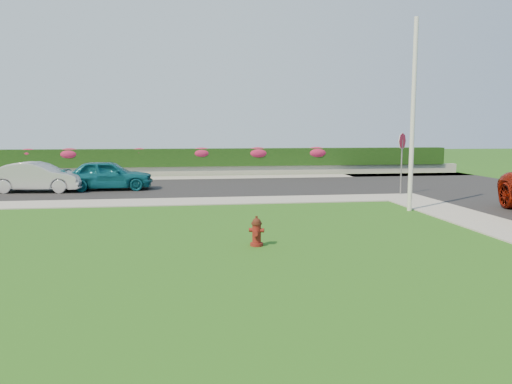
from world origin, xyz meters
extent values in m
plane|color=black|center=(0.00, 0.00, 0.00)|extent=(120.00, 120.00, 0.00)
cube|color=black|center=(-5.00, 14.00, 0.02)|extent=(26.00, 8.00, 0.04)
cube|color=gray|center=(-6.00, 9.00, 0.02)|extent=(24.00, 2.00, 0.04)
cube|color=gray|center=(7.00, 9.00, 0.02)|extent=(2.00, 2.00, 0.04)
cube|color=gray|center=(-1.00, 19.00, 0.02)|extent=(34.00, 2.00, 0.04)
cube|color=gray|center=(-1.00, 20.50, 0.30)|extent=(34.00, 0.40, 0.60)
cube|color=black|center=(-1.00, 20.60, 1.15)|extent=(32.00, 0.90, 1.10)
cylinder|color=#560E0D|center=(-0.41, 1.08, 0.04)|extent=(0.32, 0.32, 0.08)
cylinder|color=#560E0D|center=(-0.41, 1.08, 0.32)|extent=(0.22, 0.22, 0.49)
cylinder|color=black|center=(-0.41, 1.08, 0.57)|extent=(0.26, 0.26, 0.05)
sphere|color=black|center=(-0.41, 1.08, 0.59)|extent=(0.22, 0.22, 0.22)
cylinder|color=black|center=(-0.41, 1.08, 0.72)|extent=(0.07, 0.07, 0.07)
cylinder|color=#560E0D|center=(-0.55, 1.13, 0.40)|extent=(0.12, 0.13, 0.10)
cylinder|color=#560E0D|center=(-0.28, 1.04, 0.40)|extent=(0.12, 0.13, 0.10)
cylinder|color=#560E0D|center=(-0.46, 0.95, 0.34)|extent=(0.17, 0.15, 0.14)
imported|color=#0D5565|center=(-5.76, 13.36, 0.75)|extent=(4.21, 1.81, 1.41)
imported|color=#A7A9AF|center=(-8.83, 13.01, 0.72)|extent=(4.27, 1.87, 1.37)
cylinder|color=silver|center=(5.78, 5.69, 3.35)|extent=(0.16, 0.16, 6.70)
cylinder|color=slate|center=(7.30, 9.80, 1.22)|extent=(0.06, 0.06, 2.44)
cylinder|color=#AA0B27|center=(7.30, 9.80, 2.38)|extent=(0.54, 0.50, 0.71)
cylinder|color=white|center=(7.30, 9.80, 2.38)|extent=(0.57, 0.52, 0.75)
ellipsoid|color=#BC2048|center=(-11.37, 20.50, 1.48)|extent=(1.13, 0.72, 0.56)
ellipsoid|color=#BC2048|center=(-9.01, 20.50, 1.41)|extent=(1.44, 0.93, 0.72)
ellipsoid|color=#BC2048|center=(-4.89, 20.50, 1.48)|extent=(1.10, 0.70, 0.55)
ellipsoid|color=#BC2048|center=(-1.08, 20.50, 1.42)|extent=(1.41, 0.91, 0.71)
ellipsoid|color=#BC2048|center=(2.48, 20.50, 1.40)|extent=(1.52, 0.97, 0.76)
ellipsoid|color=#BC2048|center=(6.34, 20.50, 1.40)|extent=(1.53, 0.98, 0.76)
camera|label=1|loc=(-2.17, -10.95, 2.87)|focal=35.00mm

